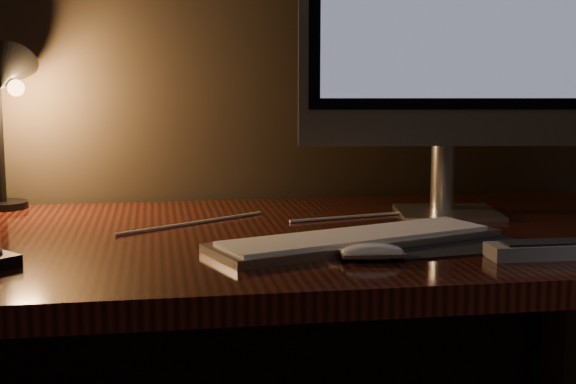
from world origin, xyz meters
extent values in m
cube|color=#3B140D|center=(0.00, 1.85, 0.73)|extent=(1.60, 0.75, 0.04)
cube|color=black|center=(0.75, 2.18, 0.35)|extent=(0.06, 0.06, 0.71)
cube|color=black|center=(0.00, 2.20, 0.45)|extent=(1.48, 0.02, 0.51)
cube|color=silver|center=(0.43, 1.98, 0.75)|extent=(0.21, 0.19, 0.01)
cylinder|color=silver|center=(0.43, 2.01, 0.82)|extent=(0.05, 0.05, 0.12)
cube|color=silver|center=(0.43, 1.97, 1.12)|extent=(0.57, 0.13, 0.47)
cube|color=silver|center=(0.19, 1.74, 0.76)|extent=(0.49, 0.28, 0.02)
cube|color=black|center=(0.32, 1.73, 0.75)|extent=(0.27, 0.23, 0.00)
ellipsoid|color=white|center=(0.18, 1.63, 0.76)|extent=(0.09, 0.06, 0.02)
cube|color=gray|center=(0.46, 1.61, 0.76)|extent=(0.21, 0.06, 0.02)
cube|color=black|center=(0.46, 1.61, 0.77)|extent=(0.17, 0.04, 0.00)
cylinder|color=red|center=(0.46, 1.61, 0.78)|extent=(0.01, 0.01, 0.00)
cylinder|color=#0C8C19|center=(0.46, 1.61, 0.78)|extent=(0.01, 0.01, 0.00)
cylinder|color=gold|center=(0.46, 1.61, 0.78)|extent=(0.01, 0.01, 0.00)
cylinder|color=#1433BF|center=(0.46, 1.61, 0.78)|extent=(0.01, 0.01, 0.00)
cylinder|color=black|center=(-0.42, 2.19, 0.76)|extent=(0.12, 0.12, 0.01)
cylinder|color=black|center=(-0.42, 2.19, 0.89)|extent=(0.02, 0.02, 0.25)
cone|color=black|center=(-0.39, 2.15, 1.01)|extent=(0.13, 0.15, 0.12)
sphere|color=#FFB266|center=(-0.37, 2.14, 0.99)|extent=(0.03, 0.03, 0.03)
cylinder|color=white|center=(0.10, 1.95, 0.75)|extent=(0.57, 0.23, 0.01)
camera|label=1|loc=(-0.12, 0.55, 1.01)|focal=50.00mm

